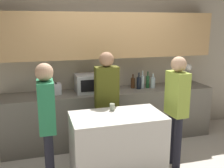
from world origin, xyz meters
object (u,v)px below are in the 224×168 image
object	(u,v)px
bottle_3	(148,82)
toaster	(53,89)
potted_plant	(188,74)
person_right	(47,117)
microwave	(91,83)
bottle_1	(139,83)
person_left	(107,96)
person_center	(176,103)
bottle_0	(133,83)
cup_0	(112,107)
bottle_2	(142,81)
bottle_4	(153,82)

from	to	relation	value
bottle_3	toaster	bearing A→B (deg)	179.50
potted_plant	person_right	world-z (taller)	person_right
microwave	potted_plant	xyz separation A→B (m)	(1.82, 0.00, 0.05)
bottle_1	person_left	distance (m)	0.90
toaster	person_center	size ratio (longest dim) A/B	0.16
toaster	bottle_0	xyz separation A→B (m)	(1.39, 0.05, 0.00)
cup_0	person_left	bearing A→B (deg)	85.85
bottle_3	person_center	distance (m)	1.09
bottle_0	person_right	world-z (taller)	person_right
bottle_1	bottle_2	xyz separation A→B (m)	(0.08, 0.04, 0.01)
potted_plant	bottle_1	distance (m)	0.99
bottle_2	person_right	distance (m)	2.05
bottle_1	bottle_4	world-z (taller)	bottle_1
person_right	bottle_4	bearing A→B (deg)	121.15
person_left	person_right	world-z (taller)	person_left
toaster	cup_0	size ratio (longest dim) A/B	2.82
bottle_0	bottle_1	distance (m)	0.12
bottle_0	person_center	distance (m)	1.17
bottle_1	bottle_2	size ratio (longest dim) A/B	0.93
person_left	person_center	size ratio (longest dim) A/B	1.02
bottle_4	microwave	bearing A→B (deg)	178.42
microwave	person_center	distance (m)	1.48
bottle_1	person_left	world-z (taller)	person_left
microwave	cup_0	distance (m)	0.98
microwave	person_left	size ratio (longest dim) A/B	0.32
bottle_3	bottle_4	world-z (taller)	bottle_3
potted_plant	bottle_3	xyz separation A→B (m)	(-0.81, -0.01, -0.09)
bottle_3	person_right	world-z (taller)	person_right
potted_plant	bottle_4	size ratio (longest dim) A/B	1.55
cup_0	bottle_3	bearing A→B (deg)	45.83
bottle_2	bottle_4	distance (m)	0.19
bottle_3	person_center	size ratio (longest dim) A/B	0.18
cup_0	person_right	xyz separation A→B (m)	(-0.86, -0.19, 0.01)
microwave	person_left	distance (m)	0.59
toaster	person_left	size ratio (longest dim) A/B	0.16
toaster	bottle_4	bearing A→B (deg)	-1.06
bottle_4	person_center	distance (m)	1.08
bottle_1	person_right	world-z (taller)	person_right
person_left	toaster	bearing A→B (deg)	-36.12
bottle_0	cup_0	distance (m)	1.22
bottle_1	bottle_3	distance (m)	0.18
bottle_2	person_center	xyz separation A→B (m)	(0.05, -1.10, -0.08)
person_center	toaster	bearing A→B (deg)	51.67
bottle_1	person_right	distance (m)	1.96
bottle_0	person_center	size ratio (longest dim) A/B	0.15
cup_0	person_center	bearing A→B (deg)	-8.53
bottle_2	person_center	bearing A→B (deg)	-87.19
bottle_0	bottle_3	size ratio (longest dim) A/B	0.84
bottle_1	bottle_2	bearing A→B (deg)	23.45
microwave	bottle_3	distance (m)	1.02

